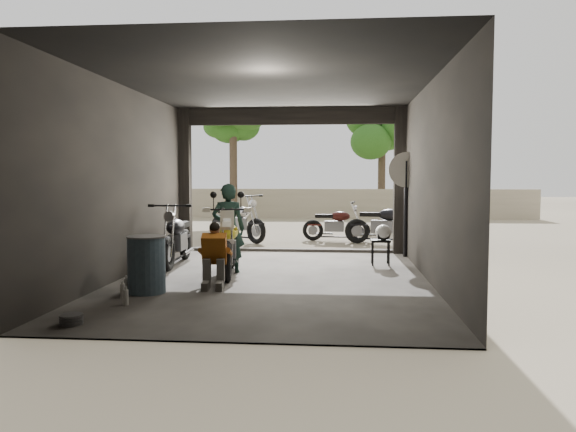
% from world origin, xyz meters
% --- Properties ---
extents(ground, '(80.00, 80.00, 0.00)m').
position_xyz_m(ground, '(0.00, 0.00, 0.00)').
color(ground, '#7A6D56').
rests_on(ground, ground).
extents(garage, '(7.00, 7.13, 3.20)m').
position_xyz_m(garage, '(0.00, 0.55, 1.28)').
color(garage, '#2D2B28').
rests_on(garage, ground).
extents(boundary_wall, '(18.00, 0.30, 1.20)m').
position_xyz_m(boundary_wall, '(0.00, 14.00, 0.60)').
color(boundary_wall, gray).
rests_on(boundary_wall, ground).
extents(tree_left, '(2.20, 2.20, 5.60)m').
position_xyz_m(tree_left, '(-3.00, 12.50, 3.99)').
color(tree_left, '#382B1E').
rests_on(tree_left, ground).
extents(tree_right, '(2.20, 2.20, 5.00)m').
position_xyz_m(tree_right, '(2.80, 14.00, 3.56)').
color(tree_right, '#382B1E').
rests_on(tree_right, ground).
extents(main_bike, '(1.00, 1.89, 1.20)m').
position_xyz_m(main_bike, '(-0.81, 0.43, 0.60)').
color(main_bike, beige).
rests_on(main_bike, ground).
extents(left_bike, '(0.82, 1.80, 1.20)m').
position_xyz_m(left_bike, '(-2.00, 1.39, 0.60)').
color(left_bike, black).
rests_on(left_bike, ground).
extents(outside_bike_a, '(1.89, 1.72, 1.23)m').
position_xyz_m(outside_bike_a, '(-1.57, 5.38, 0.62)').
color(outside_bike_a, black).
rests_on(outside_bike_a, ground).
extents(outside_bike_b, '(1.60, 0.78, 1.05)m').
position_xyz_m(outside_bike_b, '(1.00, 5.71, 0.52)').
color(outside_bike_b, '#39110D').
rests_on(outside_bike_b, ground).
extents(outside_bike_c, '(1.84, 1.01, 1.18)m').
position_xyz_m(outside_bike_c, '(2.21, 5.14, 0.59)').
color(outside_bike_c, black).
rests_on(outside_bike_c, ground).
extents(rider, '(0.59, 0.39, 1.58)m').
position_xyz_m(rider, '(-0.86, 0.61, 0.79)').
color(rider, black).
rests_on(rider, ground).
extents(mechanic, '(0.56, 0.72, 0.96)m').
position_xyz_m(mechanic, '(-0.81, -0.76, 0.48)').
color(mechanic, '#A55816').
rests_on(mechanic, ground).
extents(stool, '(0.36, 0.36, 0.50)m').
position_xyz_m(stool, '(1.86, 1.69, 0.43)').
color(stool, black).
rests_on(stool, ground).
extents(helmet, '(0.32, 0.34, 0.29)m').
position_xyz_m(helmet, '(1.91, 1.64, 0.65)').
color(helmet, silver).
rests_on(helmet, stool).
extents(oil_drum, '(0.56, 0.56, 0.83)m').
position_xyz_m(oil_drum, '(-1.69, -1.22, 0.42)').
color(oil_drum, '#354A5A').
rests_on(oil_drum, ground).
extents(sign_post, '(0.73, 0.08, 2.20)m').
position_xyz_m(sign_post, '(2.46, 2.82, 1.47)').
color(sign_post, black).
rests_on(sign_post, ground).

